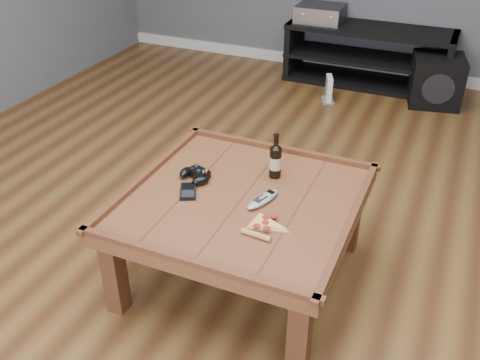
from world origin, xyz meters
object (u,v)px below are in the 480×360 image
at_px(game_console, 329,90).
at_px(subwoofer, 436,80).
at_px(beer_bottle, 275,160).
at_px(remote_control, 263,199).
at_px(smartphone, 188,191).
at_px(coffee_table, 242,209).
at_px(media_console, 368,56).
at_px(av_receiver, 320,13).
at_px(pizza_slice, 264,226).
at_px(game_controller, 195,175).

bearing_deg(game_console, subwoofer, 0.76).
height_order(beer_bottle, remote_control, beer_bottle).
bearing_deg(game_console, smartphone, -111.77).
xyz_separation_m(remote_control, game_console, (-0.29, 2.22, -0.37)).
distance_m(coffee_table, media_console, 2.75).
height_order(coffee_table, media_console, media_console).
distance_m(beer_bottle, av_receiver, 2.56).
height_order(beer_bottle, av_receiver, beer_bottle).
distance_m(pizza_slice, smartphone, 0.42).
bearing_deg(smartphone, coffee_table, -13.04).
relative_size(smartphone, av_receiver, 0.37).
bearing_deg(coffee_table, av_receiver, 99.31).
xyz_separation_m(game_controller, game_console, (0.07, 2.17, -0.38)).
relative_size(pizza_slice, subwoofer, 0.53).
height_order(coffee_table, smartphone, coffee_table).
relative_size(beer_bottle, smartphone, 1.50).
bearing_deg(remote_control, coffee_table, -157.00).
bearing_deg(av_receiver, beer_bottle, -79.30).
relative_size(pizza_slice, remote_control, 1.16).
distance_m(coffee_table, game_console, 2.26).
bearing_deg(smartphone, remote_control, -15.39).
xyz_separation_m(game_controller, smartphone, (0.02, -0.12, -0.01)).
relative_size(media_console, subwoofer, 3.07).
bearing_deg(coffee_table, game_console, 94.90).
bearing_deg(media_console, coffee_table, -90.00).
bearing_deg(remote_control, media_console, 110.07).
distance_m(coffee_table, pizza_slice, 0.24).
distance_m(coffee_table, game_controller, 0.28).
bearing_deg(game_controller, smartphone, -58.10).
bearing_deg(remote_control, game_console, 115.42).
xyz_separation_m(coffee_table, game_controller, (-0.26, 0.06, 0.08)).
xyz_separation_m(coffee_table, beer_bottle, (0.07, 0.23, 0.15)).
height_order(game_controller, subwoofer, game_controller).
xyz_separation_m(game_controller, av_receiver, (-0.19, 2.68, 0.10)).
bearing_deg(subwoofer, media_console, 149.56).
height_order(pizza_slice, game_console, pizza_slice).
height_order(beer_bottle, subwoofer, beer_bottle).
bearing_deg(subwoofer, smartphone, -119.15).
xyz_separation_m(game_controller, remote_control, (0.36, -0.05, -0.01)).
height_order(beer_bottle, pizza_slice, beer_bottle).
relative_size(remote_control, subwoofer, 0.45).
height_order(pizza_slice, smartphone, pizza_slice).
bearing_deg(media_console, game_controller, -95.61).
bearing_deg(game_controller, subwoofer, 90.93).
bearing_deg(av_receiver, game_controller, -86.99).
bearing_deg(coffee_table, media_console, 90.00).
bearing_deg(game_controller, beer_bottle, 47.57).
distance_m(pizza_slice, remote_control, 0.19).
relative_size(game_controller, av_receiver, 0.42).
height_order(media_console, game_controller, same).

